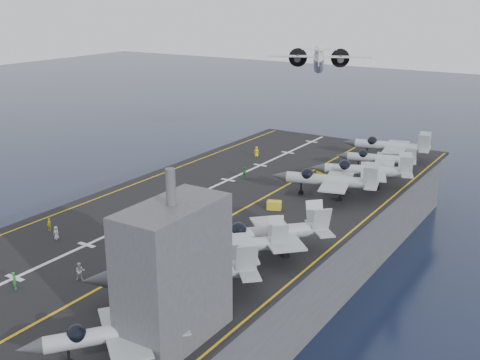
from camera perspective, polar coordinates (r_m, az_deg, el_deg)
The scene contains 26 objects.
ground at distance 87.15m, azimuth -1.42°, elevation -8.86°, with size 500.00×500.00×0.00m, color #142135.
hull at distance 85.07m, azimuth -1.44°, elevation -5.83°, with size 36.00×90.00×10.00m, color #56595E.
flight_deck at distance 83.16m, azimuth -1.47°, elevation -2.54°, with size 38.00×92.00×0.40m, color black.
foul_line at distance 81.55m, azimuth 0.28°, elevation -2.77°, with size 0.35×90.00×0.02m, color gold.
landing_centerline at distance 86.38m, azimuth -4.79°, elevation -1.67°, with size 0.50×90.00×0.02m, color silver.
deck_edge_port at distance 93.12m, azimuth -10.22°, elevation -0.47°, with size 0.25×90.00×0.02m, color gold.
deck_edge_stbd at distance 75.07m, azimuth 10.41°, elevation -4.90°, with size 0.25×90.00×0.02m, color gold.
island_superstructure at distance 49.59m, azimuth -6.36°, elevation -7.27°, with size 5.00×10.00×15.00m, color #56595E, non-canonical shape.
fighter_jet_0 at distance 50.32m, azimuth -11.78°, elevation -13.86°, with size 15.09×15.84×4.59m, color gray, non-canonical shape.
fighter_jet_1 at distance 57.68m, azimuth -5.49°, elevation -8.65°, with size 19.60×19.26×5.73m, color gray, non-canonical shape.
fighter_jet_2 at distance 64.24m, azimuth -0.98°, elevation -6.12°, with size 17.13×16.55×4.98m, color #9CA3AC, non-canonical shape.
fighter_jet_3 at distance 66.98m, azimuth 2.78°, elevation -4.90°, with size 18.58×18.60×5.48m, color gray, non-canonical shape.
fighter_jet_5 at distance 86.44m, azimuth 8.61°, elevation 0.05°, with size 17.44×13.77×5.33m, color gray, non-canonical shape.
fighter_jet_6 at distance 92.36m, azimuth 11.99°, elevation 0.97°, with size 17.86×14.95×5.29m, color gray, non-canonical shape.
fighter_jet_7 at distance 101.10m, azimuth 13.22°, elevation 2.08°, with size 14.87×11.92×4.51m, color gray, non-canonical shape.
fighter_jet_8 at distance 108.31m, azimuth 14.16°, elevation 3.21°, with size 16.63×12.62×5.22m, color #929AA2, non-canonical shape.
tow_cart_a at distance 68.16m, azimuth -5.68°, elevation -6.44°, with size 2.45×1.77×1.36m, color #C9B809, non-canonical shape.
tow_cart_b at distance 81.54m, azimuth 3.26°, elevation -2.40°, with size 2.22×1.84×1.14m, color gold, non-canonical shape.
tow_cart_c at distance 97.58m, azimuth 8.03°, elevation 0.87°, with size 2.67×2.24×1.37m, color yellow, non-canonical shape.
crew_0 at distance 74.85m, azimuth -17.03°, elevation -4.81°, with size 0.99×0.67×1.63m, color silver.
crew_1 at distance 77.79m, azimuth -17.64°, elevation -4.03°, with size 0.98×0.67×1.60m, color yellow.
crew_4 at distance 94.68m, azimuth 0.44°, elevation 0.67°, with size 0.80×1.14×1.81m, color #268C33.
crew_5 at distance 107.51m, azimuth 1.58°, elevation 2.71°, with size 1.31×1.11×1.86m, color yellow.
crew_6 at distance 64.17m, azimuth -20.60°, elevation -8.89°, with size 1.30×1.18×1.81m, color green.
crew_7 at distance 63.94m, azimuth -14.92°, elevation -8.37°, with size 1.33×1.37×1.91m, color silver.
transport_plane at distance 136.35m, azimuth 7.48°, elevation 10.96°, with size 27.50×23.93×5.45m, color silver, non-canonical shape.
Camera 1 is at (43.50, -65.00, 38.45)m, focal length 45.00 mm.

